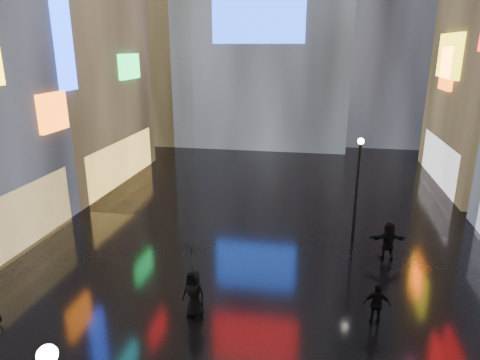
# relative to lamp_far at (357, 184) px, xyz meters

# --- Properties ---
(ground) EXTENTS (140.00, 140.00, 0.00)m
(ground) POSITION_rel_lamp_far_xyz_m (-4.46, 1.19, -2.94)
(ground) COLOR black
(ground) RESTS_ON ground
(building_left_far) EXTENTS (10.28, 12.00, 22.00)m
(building_left_far) POSITION_rel_lamp_far_xyz_m (-20.44, 7.19, 8.04)
(building_left_far) COLOR black
(building_left_far) RESTS_ON ground
(tower_flank_left) EXTENTS (10.00, 10.00, 26.00)m
(tower_flank_left) POSITION_rel_lamp_far_xyz_m (-18.46, 23.19, 10.06)
(tower_flank_left) COLOR black
(tower_flank_left) RESTS_ON ground
(lamp_far) EXTENTS (0.30, 0.30, 5.20)m
(lamp_far) POSITION_rel_lamp_far_xyz_m (0.00, 0.00, 0.00)
(lamp_far) COLOR black
(lamp_far) RESTS_ON ground
(pedestrian_3) EXTENTS (0.92, 0.39, 1.57)m
(pedestrian_3) POSITION_rel_lamp_far_xyz_m (0.32, -6.80, -2.16)
(pedestrian_3) COLOR black
(pedestrian_3) RESTS_ON ground
(pedestrian_4) EXTENTS (1.01, 0.80, 1.81)m
(pedestrian_4) POSITION_rel_lamp_far_xyz_m (-6.01, -7.46, -2.04)
(pedestrian_4) COLOR black
(pedestrian_4) RESTS_ON ground
(pedestrian_5) EXTENTS (1.70, 0.75, 1.77)m
(pedestrian_5) POSITION_rel_lamp_far_xyz_m (1.40, -1.69, -2.06)
(pedestrian_5) COLOR black
(pedestrian_5) RESTS_ON ground
(umbrella_2) EXTENTS (1.09, 1.07, 0.96)m
(umbrella_2) POSITION_rel_lamp_far_xyz_m (-6.01, -7.46, -0.65)
(umbrella_2) COLOR black
(umbrella_2) RESTS_ON pedestrian_4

